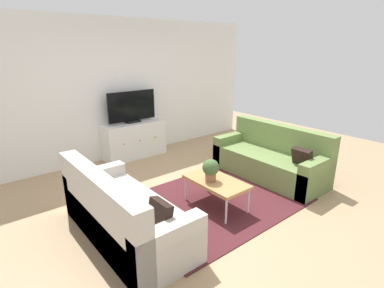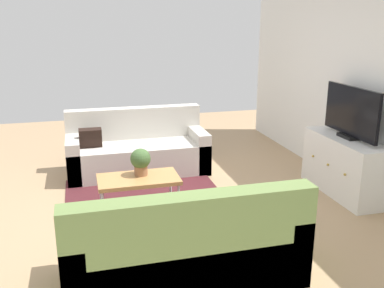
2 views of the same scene
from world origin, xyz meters
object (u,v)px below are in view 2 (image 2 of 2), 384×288
(couch_right_side, at_px, (185,252))
(flat_screen_tv, at_px, (351,113))
(couch_left_side, at_px, (137,151))
(potted_plant, at_px, (141,161))
(tv_console, at_px, (344,166))
(coffee_table, at_px, (138,180))

(couch_right_side, xyz_separation_m, flat_screen_tv, (-1.37, 2.39, 0.74))
(couch_left_side, distance_m, potted_plant, 1.34)
(couch_right_side, bearing_deg, couch_left_side, 180.00)
(tv_console, bearing_deg, couch_left_side, -122.37)
(couch_right_side, xyz_separation_m, tv_console, (-1.37, 2.37, 0.07))
(tv_console, xyz_separation_m, flat_screen_tv, (0.00, 0.02, 0.67))
(couch_left_side, distance_m, couch_right_side, 2.87)
(potted_plant, bearing_deg, coffee_table, -30.59)
(couch_right_side, height_order, tv_console, couch_right_side)
(couch_left_side, xyz_separation_m, couch_right_side, (2.87, 0.00, 0.00))
(couch_right_side, bearing_deg, flat_screen_tv, 119.75)
(coffee_table, distance_m, potted_plant, 0.22)
(coffee_table, bearing_deg, tv_console, 87.07)
(couch_right_side, height_order, coffee_table, couch_right_side)
(couch_left_side, bearing_deg, tv_console, 57.63)
(couch_left_side, distance_m, tv_console, 2.81)
(couch_right_side, distance_m, potted_plant, 1.60)
(couch_left_side, distance_m, coffee_table, 1.39)
(tv_console, bearing_deg, flat_screen_tv, 90.00)
(couch_right_side, bearing_deg, potted_plant, -175.43)
(couch_left_side, bearing_deg, coffee_table, -6.92)
(coffee_table, relative_size, potted_plant, 2.91)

